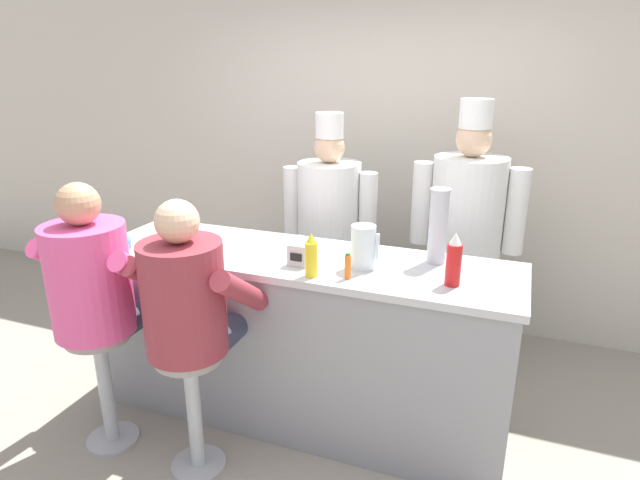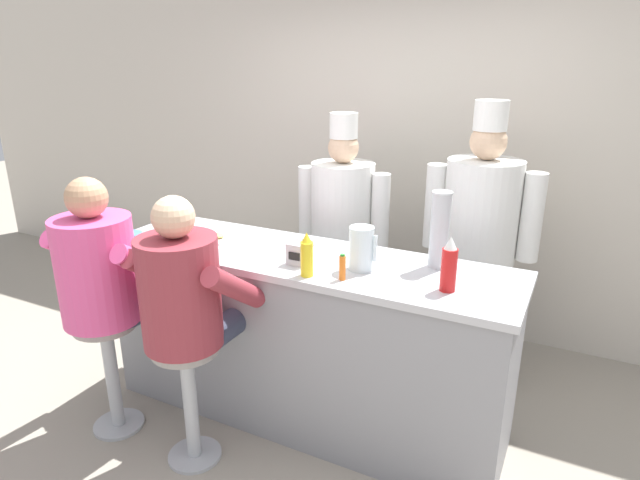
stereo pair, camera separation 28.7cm
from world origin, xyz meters
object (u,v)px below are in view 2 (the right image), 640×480
Objects in this scene: water_pitcher_clear at (361,248)px; cook_in_whites_near at (342,227)px; ketchup_bottle_red at (449,266)px; hot_sauce_bottle_orange at (342,267)px; coffee_mug_white at (303,243)px; napkin_dispenser_chrome at (297,255)px; cup_stack_steel at (440,230)px; diner_seated_maroon at (186,299)px; mustard_bottle_yellow at (307,256)px; diner_seated_pink at (103,276)px; cook_in_whites_far at (479,235)px; cereal_bowl at (130,237)px; breakfast_plate at (216,238)px.

water_pitcher_clear is 0.13× the size of cook_in_whites_near.
ketchup_bottle_red is 0.51m from hot_sauce_bottle_orange.
cook_in_whites_near is at bearing 114.65° from hot_sauce_bottle_orange.
napkin_dispenser_chrome reaches higher than coffee_mug_white.
cup_stack_steel is 1.35m from diner_seated_maroon.
cup_stack_steel is 0.23× the size of cook_in_whites_near.
mustard_bottle_yellow reaches higher than napkin_dispenser_chrome.
cup_stack_steel is (0.37, 0.39, 0.14)m from hot_sauce_bottle_orange.
ketchup_bottle_red is at bearing -12.27° from coffee_mug_white.
diner_seated_pink is 0.58m from diner_seated_maroon.
diner_seated_pink is (-1.27, -0.37, -0.15)m from hot_sauce_bottle_orange.
hot_sauce_bottle_orange is at bearing -65.35° from cook_in_whites_near.
ketchup_bottle_red is 0.15× the size of cook_in_whites_near.
diner_seated_pink reaches higher than ketchup_bottle_red.
diner_seated_pink is at bearing -155.64° from napkin_dispenser_chrome.
cook_in_whites_near is 0.93m from cook_in_whites_far.
mustard_bottle_yellow is at bearing -42.76° from napkin_dispenser_chrome.
cup_stack_steel reaches higher than ketchup_bottle_red.
cook_in_whites_near reaches higher than cup_stack_steel.
ketchup_bottle_red is 1.01m from cook_in_whites_far.
diner_seated_maroon is (0.69, -0.33, -0.13)m from cereal_bowl.
cook_in_whites_far reaches higher than diner_seated_pink.
mustard_bottle_yellow is 0.19m from hot_sauce_bottle_orange.
breakfast_plate is at bearing -172.22° from cup_stack_steel.
napkin_dispenser_chrome is (0.64, -0.13, 0.05)m from breakfast_plate.
hot_sauce_bottle_orange is 0.59× the size of water_pitcher_clear.
cereal_bowl reaches higher than breakfast_plate.
mustard_bottle_yellow is 0.15× the size of diner_seated_pink.
cereal_bowl is at bearing -148.21° from cook_in_whites_far.
diner_seated_pink is at bearing -139.63° from cook_in_whites_far.
cook_in_whites_near is at bearing 105.38° from mustard_bottle_yellow.
ketchup_bottle_red reaches higher than mustard_bottle_yellow.
diner_seated_maroon is at bearing -98.85° from cook_in_whites_near.
ketchup_bottle_red is at bearing -7.75° from water_pitcher_clear.
cook_in_whites_far is at bearing 40.37° from diner_seated_pink.
water_pitcher_clear is at bearing 36.66° from diner_seated_maroon.
napkin_dispenser_chrome is (-0.33, -0.10, -0.06)m from water_pitcher_clear.
diner_seated_pink is at bearing -142.97° from coffee_mug_white.
water_pitcher_clear is 1.03m from cook_in_whites_far.
diner_seated_pink is 0.82× the size of cook_in_whites_far.
breakfast_plate is 1.34m from cup_stack_steel.
diner_seated_pink is 1.62m from cook_in_whites_near.
water_pitcher_clear is (0.21, 0.21, 0.01)m from mustard_bottle_yellow.
water_pitcher_clear is (-0.47, 0.06, -0.01)m from ketchup_bottle_red.
cook_in_whites_far is (0.64, 1.14, -0.13)m from mustard_bottle_yellow.
cook_in_whites_far reaches higher than cereal_bowl.
diner_seated_maroon is (-0.40, -0.44, -0.16)m from napkin_dispenser_chrome.
cereal_bowl is at bearing -151.20° from breakfast_plate.
ketchup_bottle_red is 1.87× the size of cereal_bowl.
diner_seated_pink reaches higher than diner_seated_maroon.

